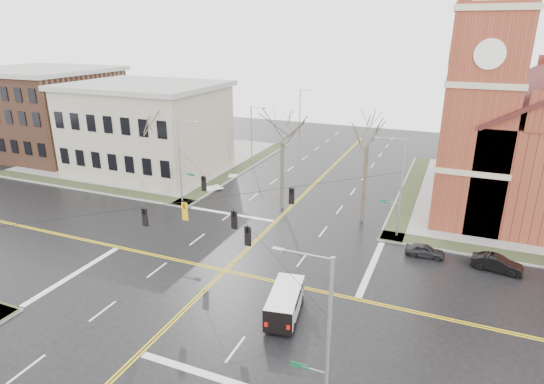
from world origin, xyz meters
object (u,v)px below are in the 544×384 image
at_px(signal_pole_nw, 181,159).
at_px(tree_nw_near, 282,138).
at_px(parked_car_a, 425,250).
at_px(parked_car_b, 497,264).
at_px(tree_ne, 367,140).
at_px(signal_pole_se, 325,342).
at_px(streetlight_north_a, 252,133).
at_px(streetlight_north_b, 301,110).
at_px(signal_pole_ne, 399,185).
at_px(cargo_van, 286,300).
at_px(tree_nw_far, 159,127).

distance_m(signal_pole_nw, tree_nw_near, 11.12).
height_order(parked_car_a, parked_car_b, parked_car_b).
distance_m(parked_car_a, tree_ne, 11.36).
xyz_separation_m(signal_pole_se, parked_car_a, (2.88, 20.05, -4.41)).
distance_m(streetlight_north_a, parked_car_b, 36.36).
xyz_separation_m(streetlight_north_b, tree_nw_near, (9.81, -33.76, 3.03)).
distance_m(signal_pole_ne, streetlight_north_a, 27.48).
distance_m(tree_nw_near, tree_ne, 8.63).
bearing_deg(parked_car_a, signal_pole_nw, 80.30).
distance_m(cargo_van, parked_car_b, 17.67).
bearing_deg(signal_pole_se, parked_car_a, 81.82).
relative_size(signal_pole_ne, tree_nw_near, 0.87).
height_order(signal_pole_se, tree_nw_far, tree_nw_far).
bearing_deg(signal_pole_ne, signal_pole_nw, 180.00).
xyz_separation_m(signal_pole_ne, signal_pole_nw, (-22.64, 0.00, 0.00)).
relative_size(streetlight_north_b, cargo_van, 1.59).
bearing_deg(tree_nw_far, streetlight_north_a, 72.36).
height_order(signal_pole_se, cargo_van, signal_pole_se).
bearing_deg(tree_nw_near, signal_pole_nw, -165.32).
relative_size(signal_pole_nw, tree_nw_far, 0.85).
bearing_deg(parked_car_b, tree_nw_far, 89.42).
relative_size(signal_pole_se, tree_nw_near, 0.87).
bearing_deg(tree_nw_far, cargo_van, -38.15).
bearing_deg(tree_ne, tree_nw_far, -178.71).
distance_m(signal_pole_nw, tree_nw_far, 5.19).
bearing_deg(signal_pole_ne, parked_car_a, -45.66).
relative_size(cargo_van, parked_car_a, 1.59).
height_order(signal_pole_nw, streetlight_north_a, signal_pole_nw).
xyz_separation_m(signal_pole_nw, streetlight_north_a, (0.67, 16.50, -0.48)).
bearing_deg(tree_nw_far, signal_pole_ne, -4.32).
xyz_separation_m(signal_pole_nw, tree_ne, (19.08, 2.53, 3.17)).
bearing_deg(signal_pole_nw, signal_pole_ne, 0.00).
distance_m(signal_pole_ne, parked_car_b, 9.91).
bearing_deg(signal_pole_se, streetlight_north_b, 110.27).
bearing_deg(tree_nw_near, cargo_van, -67.70).
bearing_deg(tree_nw_near, streetlight_north_b, 106.20).
xyz_separation_m(streetlight_north_a, cargo_van, (17.10, -31.55, -3.39)).
relative_size(signal_pole_ne, tree_ne, 0.80).
xyz_separation_m(signal_pole_ne, streetlight_north_b, (-21.97, 36.50, -0.48)).
xyz_separation_m(streetlight_north_a, parked_car_b, (30.27, -19.78, -3.85)).
xyz_separation_m(signal_pole_se, streetlight_north_b, (-21.97, 59.50, -0.48)).
bearing_deg(tree_ne, signal_pole_ne, -35.36).
height_order(cargo_van, parked_car_b, cargo_van).
bearing_deg(signal_pole_nw, tree_nw_near, 14.68).
relative_size(signal_pole_ne, signal_pole_se, 1.00).
bearing_deg(parked_car_a, streetlight_north_b, 29.10).
height_order(streetlight_north_b, tree_nw_near, tree_nw_near).
height_order(signal_pole_ne, signal_pole_nw, same).
xyz_separation_m(signal_pole_ne, parked_car_b, (8.29, -3.28, -4.33)).
height_order(cargo_van, tree_nw_far, tree_nw_far).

